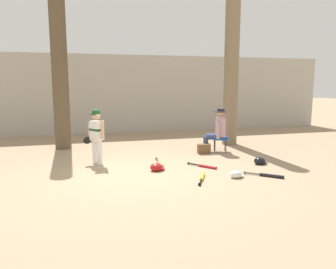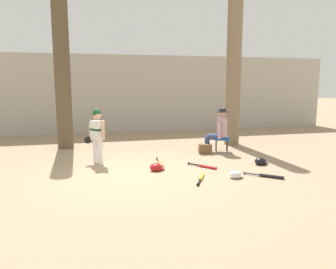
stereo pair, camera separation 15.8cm
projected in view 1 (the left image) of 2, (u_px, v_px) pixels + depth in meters
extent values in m
plane|color=#9E8466|center=(139.00, 174.00, 6.84)|extent=(60.00, 60.00, 0.00)
cube|color=#ADA89E|center=(110.00, 94.00, 12.42)|extent=(18.00, 0.36, 2.95)
cylinder|color=brown|center=(59.00, 65.00, 9.20)|extent=(0.45, 0.45, 4.79)
cone|color=brown|center=(64.00, 148.00, 9.57)|extent=(0.65, 0.65, 0.27)
cylinder|color=#7F6B51|center=(232.00, 62.00, 9.89)|extent=(0.45, 0.45, 5.07)
cone|color=#7F6B51|center=(229.00, 144.00, 10.28)|extent=(0.59, 0.59, 0.27)
cylinder|color=white|center=(100.00, 152.00, 7.62)|extent=(0.12, 0.12, 0.58)
cylinder|color=white|center=(95.00, 151.00, 7.73)|extent=(0.12, 0.12, 0.58)
cube|color=white|center=(97.00, 130.00, 7.60)|extent=(0.34, 0.36, 0.44)
cube|color=#144723|center=(97.00, 130.00, 7.59)|extent=(0.35, 0.37, 0.05)
sphere|color=tan|center=(96.00, 116.00, 7.54)|extent=(0.20, 0.20, 0.20)
sphere|color=#144723|center=(96.00, 113.00, 7.53)|extent=(0.19, 0.19, 0.19)
cube|color=#144723|center=(93.00, 114.00, 7.47)|extent=(0.16, 0.17, 0.02)
cylinder|color=tan|center=(102.00, 130.00, 7.42)|extent=(0.11, 0.11, 0.42)
cylinder|color=tan|center=(90.00, 133.00, 7.71)|extent=(0.11, 0.11, 0.40)
ellipsoid|color=black|center=(87.00, 140.00, 7.70)|extent=(0.25, 0.22, 0.18)
cube|color=#194C9E|center=(220.00, 138.00, 9.05)|extent=(0.51, 0.51, 0.06)
cylinder|color=#333338|center=(215.00, 146.00, 8.94)|extent=(0.02, 0.02, 0.38)
cylinder|color=#333338|center=(214.00, 144.00, 9.24)|extent=(0.02, 0.02, 0.38)
cylinder|color=#333338|center=(226.00, 146.00, 8.92)|extent=(0.02, 0.02, 0.38)
cylinder|color=#333338|center=(225.00, 144.00, 9.22)|extent=(0.02, 0.02, 0.38)
cylinder|color=navy|center=(206.00, 145.00, 9.01)|extent=(0.13, 0.13, 0.43)
cylinder|color=navy|center=(206.00, 143.00, 9.20)|extent=(0.13, 0.13, 0.43)
cylinder|color=navy|center=(213.00, 137.00, 8.96)|extent=(0.43, 0.28, 0.15)
cylinder|color=navy|center=(213.00, 136.00, 9.16)|extent=(0.43, 0.28, 0.15)
cube|color=#B28C99|center=(220.00, 127.00, 9.00)|extent=(0.35, 0.42, 0.52)
cylinder|color=#B28C99|center=(218.00, 130.00, 8.80)|extent=(0.12, 0.12, 0.46)
cylinder|color=#B28C99|center=(217.00, 128.00, 9.23)|extent=(0.12, 0.12, 0.46)
sphere|color=tan|center=(221.00, 113.00, 8.94)|extent=(0.22, 0.22, 0.22)
cylinder|color=#232328|center=(221.00, 112.00, 8.93)|extent=(0.40, 0.40, 0.02)
cylinder|color=#232328|center=(221.00, 110.00, 8.93)|extent=(0.20, 0.20, 0.09)
cube|color=brown|center=(204.00, 149.00, 8.84)|extent=(0.36, 0.23, 0.26)
cylinder|color=red|center=(208.00, 167.00, 7.34)|extent=(0.33, 0.38, 0.07)
cylinder|color=black|center=(194.00, 164.00, 7.56)|extent=(0.21, 0.25, 0.03)
cylinder|color=black|center=(188.00, 163.00, 7.64)|extent=(0.05, 0.05, 0.06)
cylinder|color=yellow|center=(202.00, 177.00, 6.56)|extent=(0.27, 0.44, 0.07)
cylinder|color=black|center=(200.00, 182.00, 6.19)|extent=(0.17, 0.29, 0.03)
cylinder|color=black|center=(199.00, 184.00, 6.04)|extent=(0.06, 0.04, 0.06)
cylinder|color=tan|center=(161.00, 164.00, 7.58)|extent=(0.09, 0.48, 0.07)
cylinder|color=brown|center=(158.00, 160.00, 7.97)|extent=(0.05, 0.32, 0.03)
cylinder|color=brown|center=(156.00, 159.00, 8.12)|extent=(0.06, 0.02, 0.06)
cylinder|color=black|center=(272.00, 176.00, 6.61)|extent=(0.40, 0.37, 0.07)
cylinder|color=#4C4C51|center=(252.00, 173.00, 6.79)|extent=(0.26, 0.24, 0.03)
cylinder|color=#4C4C51|center=(244.00, 172.00, 6.86)|extent=(0.05, 0.05, 0.06)
ellipsoid|color=silver|center=(236.00, 174.00, 6.58)|extent=(0.24, 0.22, 0.16)
cube|color=silver|center=(241.00, 176.00, 6.61)|extent=(0.10, 0.12, 0.02)
ellipsoid|color=#A81919|center=(156.00, 167.00, 7.09)|extent=(0.27, 0.24, 0.18)
cube|color=#A81919|center=(162.00, 169.00, 7.13)|extent=(0.11, 0.13, 0.02)
ellipsoid|color=black|center=(260.00, 161.00, 7.67)|extent=(0.27, 0.24, 0.18)
cube|color=black|center=(264.00, 162.00, 7.71)|extent=(0.11, 0.13, 0.02)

